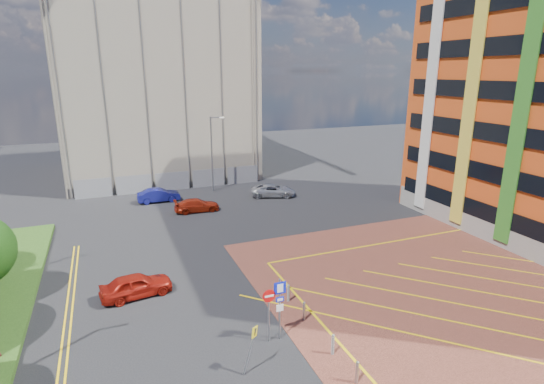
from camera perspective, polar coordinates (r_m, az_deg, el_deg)
ground at (r=20.88m, az=0.79°, el=-20.85°), size 140.00×140.00×0.00m
forecourt at (r=28.49m, az=28.46°, el=-12.16°), size 26.00×26.00×0.02m
lamp_back at (r=45.42m, az=-8.01°, el=5.46°), size 1.53×0.16×8.00m
sign_cluster at (r=20.65m, az=0.51°, el=-14.80°), size 1.17×0.12×3.20m
warning_sign at (r=18.99m, az=-2.77°, el=-19.77°), size 0.76×0.42×2.25m
bollard_row at (r=20.27m, az=9.17°, el=-20.73°), size 0.14×11.14×0.90m
construction_building at (r=55.83m, az=-15.55°, el=13.84°), size 21.20×19.20×22.00m
construction_fence at (r=47.45m, az=-12.05°, el=1.55°), size 21.60×0.06×2.00m
car_red_left at (r=26.08m, az=-17.78°, el=-11.85°), size 4.19×2.17×1.36m
car_blue_back at (r=43.44m, az=-14.99°, el=-0.42°), size 4.11×1.45×1.35m
car_red_back at (r=39.72m, az=-10.07°, el=-1.76°), size 4.15×1.80×1.19m
car_silver_back at (r=43.78m, az=0.17°, el=0.21°), size 5.01×3.53×1.27m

